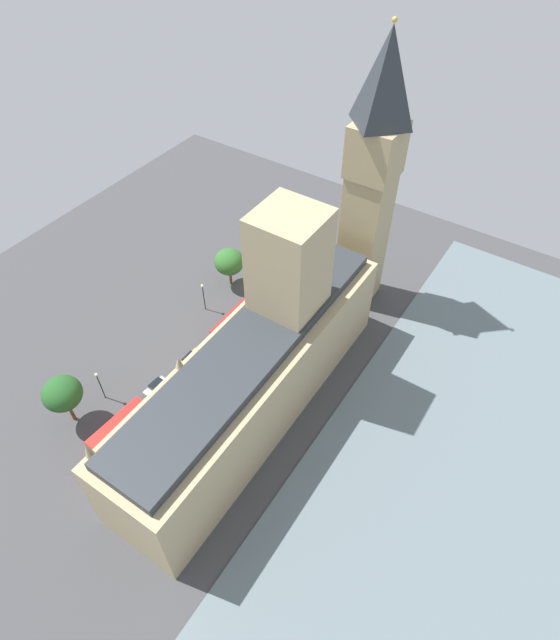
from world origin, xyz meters
TOP-DOWN VIEW (x-y plane):
  - ground_plane at (0.00, 0.00)m, footprint 137.97×137.97m
  - river_thames at (-33.76, 0.00)m, footprint 40.45×124.18m
  - parliament_building at (-1.99, -1.94)m, footprint 14.04×55.64m
  - clock_tower at (-2.70, -34.79)m, footprint 8.12×8.12m
  - car_white_far_end at (12.13, -20.97)m, footprint 2.01×4.53m
  - double_decker_bus_corner at (11.07, -11.61)m, footprint 2.68×10.51m
  - car_yellow_cab_near_tower at (13.48, -1.84)m, footprint 1.98×4.59m
  - car_silver_midblock at (14.42, 6.20)m, footprint 2.06×4.55m
  - double_decker_bus_trailing at (12.30, 16.34)m, footprint 3.18×10.64m
  - pedestrian_leading at (6.60, -14.58)m, footprint 0.56×0.63m
  - pedestrian_kerbside at (6.10, 9.96)m, footprint 0.64×0.55m
  - pedestrian_under_trees at (6.60, -0.96)m, footprint 0.60×0.67m
  - plane_tree_by_river_gate at (20.28, -22.75)m, footprint 6.08×6.08m
  - plane_tree_opposite_hall at (21.72, 18.05)m, footprint 6.23×6.23m
  - street_lamp_slot_10 at (20.68, 12.24)m, footprint 0.56×0.56m
  - street_lamp_slot_11 at (19.91, -13.84)m, footprint 0.56×0.56m

SIDE VIEW (x-z plane):
  - ground_plane at x=0.00m, z-range 0.00..0.00m
  - river_thames at x=-33.76m, z-range 0.00..0.25m
  - pedestrian_leading at x=6.60m, z-range -0.08..1.43m
  - pedestrian_under_trees at x=6.60m, z-range -0.08..1.53m
  - pedestrian_kerbside at x=6.10m, z-range -0.08..1.57m
  - car_silver_midblock at x=14.42m, z-range 0.02..1.76m
  - car_white_far_end at x=12.13m, z-range 0.02..1.76m
  - car_yellow_cab_near_tower at x=13.48m, z-range 0.02..1.76m
  - double_decker_bus_corner at x=11.07m, z-range 0.26..5.01m
  - double_decker_bus_trailing at x=12.30m, z-range 0.26..5.01m
  - street_lamp_slot_11 at x=19.91m, z-range 1.28..7.85m
  - street_lamp_slot_10 at x=20.68m, z-range 1.28..7.85m
  - plane_tree_by_river_gate at x=20.28m, z-range 1.63..10.09m
  - plane_tree_opposite_hall at x=21.72m, z-range 2.17..11.86m
  - parliament_building at x=-1.99m, z-range -6.70..26.57m
  - clock_tower at x=-2.70m, z-range 0.86..52.01m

